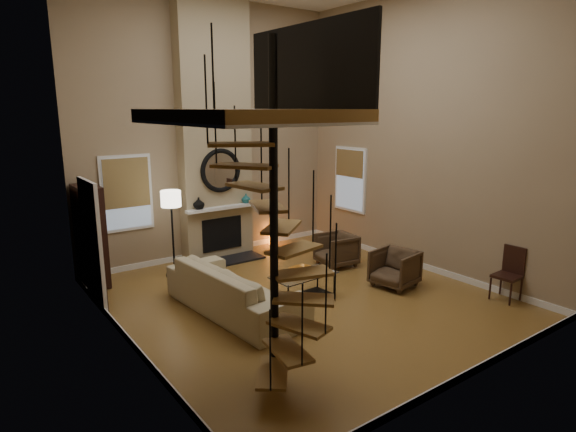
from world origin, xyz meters
TOP-DOWN VIEW (x-y plane):
  - ground at (0.00, 0.00)m, footprint 6.00×6.50m
  - back_wall at (0.00, 3.25)m, footprint 6.00×0.02m
  - front_wall at (0.00, -3.25)m, footprint 6.00×0.02m
  - left_wall at (-3.00, 0.00)m, footprint 0.02×6.50m
  - right_wall at (3.00, 0.00)m, footprint 0.02×6.50m
  - baseboard_back at (0.00, 3.24)m, footprint 6.00×0.02m
  - baseboard_front at (0.00, -3.24)m, footprint 6.00×0.02m
  - baseboard_left at (-2.99, 0.00)m, footprint 0.02×6.50m
  - baseboard_right at (2.99, 0.00)m, footprint 0.02×6.50m
  - chimney_breast at (0.00, 3.06)m, footprint 1.60×0.38m
  - hearth at (0.00, 2.57)m, footprint 1.50×0.60m
  - firebox at (0.00, 2.86)m, footprint 0.95×0.02m
  - mantel at (0.00, 2.78)m, footprint 1.70×0.18m
  - mirror_frame at (0.00, 2.84)m, footprint 0.94×0.10m
  - mirror_disc at (0.00, 2.85)m, footprint 0.80×0.01m
  - vase_left at (-0.55, 2.82)m, footprint 0.24×0.24m
  - vase_right at (0.60, 2.82)m, footprint 0.20×0.20m
  - window_back at (-1.90, 3.22)m, footprint 1.02×0.06m
  - window_right at (2.97, 2.00)m, footprint 0.06×1.02m
  - entry_door at (-2.95, 1.80)m, footprint 0.10×1.05m
  - loft at (-2.04, -1.80)m, footprint 1.70×2.20m
  - spiral_stair at (-1.78, -1.79)m, footprint 1.47×1.47m
  - hutch at (-2.75, 2.80)m, footprint 0.39×0.84m
  - sofa at (-1.23, 0.21)m, footprint 1.27×2.75m
  - armchair_near at (1.73, 0.95)m, footprint 0.83×0.81m
  - armchair_far at (1.81, -0.56)m, footprint 0.87×0.85m
  - coffee_table at (0.01, -0.05)m, footprint 1.17×0.62m
  - bowl at (0.01, -0.00)m, footprint 0.42×0.42m
  - book at (0.36, -0.20)m, footprint 0.25×0.32m
  - floor_lamp at (-1.32, 2.41)m, footprint 0.39×0.39m
  - accent_lamp at (1.47, 3.10)m, footprint 0.13×0.13m
  - side_chair at (2.86, -2.15)m, footprint 0.44×0.42m

SIDE VIEW (x-z plane):
  - ground at x=0.00m, z-range -0.01..0.00m
  - hearth at x=0.00m, z-range 0.00..0.04m
  - baseboard_back at x=0.00m, z-range 0.00..0.12m
  - baseboard_front at x=0.00m, z-range 0.00..0.12m
  - baseboard_left at x=-2.99m, z-range 0.00..0.12m
  - baseboard_right at x=2.99m, z-range 0.00..0.12m
  - accent_lamp at x=1.47m, z-range 0.01..0.49m
  - coffee_table at x=0.01m, z-range 0.06..0.50m
  - armchair_near at x=1.73m, z-range 0.02..0.69m
  - armchair_far at x=1.81m, z-range 0.01..0.70m
  - sofa at x=-1.23m, z-range 0.01..0.78m
  - book at x=0.36m, z-range 0.45..0.48m
  - bowl at x=0.01m, z-range 0.45..0.55m
  - side_chair at x=2.86m, z-range 0.07..0.99m
  - firebox at x=0.00m, z-range 0.19..0.91m
  - hutch at x=-2.75m, z-range 0.01..1.89m
  - entry_door at x=-2.95m, z-range -0.03..2.13m
  - mantel at x=0.00m, z-range 1.12..1.18m
  - vase_right at x=0.60m, z-range 1.18..1.39m
  - vase_left at x=-0.55m, z-range 1.18..1.43m
  - floor_lamp at x=-1.32m, z-range 0.56..2.27m
  - window_back at x=-1.90m, z-range 0.86..2.38m
  - window_right at x=2.97m, z-range 0.87..2.39m
  - spiral_stair at x=-1.78m, z-range -0.25..3.81m
  - mirror_frame at x=0.00m, z-range 1.48..2.42m
  - mirror_disc at x=0.00m, z-range 1.55..2.35m
  - back_wall at x=0.00m, z-range 0.00..5.50m
  - front_wall at x=0.00m, z-range 0.00..5.50m
  - left_wall at x=-3.00m, z-range 0.00..5.50m
  - right_wall at x=3.00m, z-range 0.00..5.50m
  - chimney_breast at x=0.00m, z-range 0.00..5.50m
  - loft at x=-2.04m, z-range 2.69..3.78m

